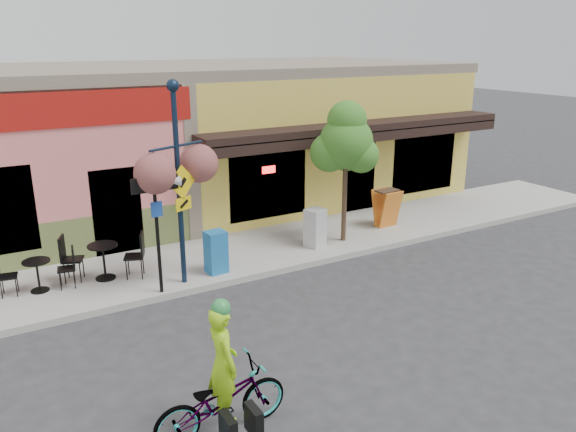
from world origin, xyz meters
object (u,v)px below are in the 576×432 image
at_px(building, 176,136).
at_px(bicycle, 221,401).
at_px(street_tree, 345,172).
at_px(newspaper_box_grey, 315,228).
at_px(newspaper_box_blue, 216,252).
at_px(lamp_post, 179,186).
at_px(cyclist_rider, 224,379).
at_px(one_way_sign, 158,236).

xyz_separation_m(building, bicycle, (-3.44, -11.42, -1.74)).
bearing_deg(street_tree, newspaper_box_grey, 179.56).
bearing_deg(newspaper_box_blue, building, 72.14).
bearing_deg(lamp_post, newspaper_box_blue, -12.56).
bearing_deg(newspaper_box_blue, bicycle, -117.78).
distance_m(newspaper_box_blue, street_tree, 4.02).
bearing_deg(cyclist_rider, lamp_post, -13.36).
bearing_deg(building, lamp_post, -108.75).
height_order(one_way_sign, newspaper_box_grey, one_way_sign).
xyz_separation_m(cyclist_rider, one_way_sign, (0.56, 4.57, 0.57)).
bearing_deg(cyclist_rider, newspaper_box_blue, -21.68).
distance_m(newspaper_box_blue, newspaper_box_grey, 2.90).
height_order(building, cyclist_rider, building).
bearing_deg(lamp_post, cyclist_rider, -126.29).
height_order(bicycle, lamp_post, lamp_post).
xyz_separation_m(building, newspaper_box_grey, (1.47, -6.13, -1.60)).
height_order(newspaper_box_blue, street_tree, street_tree).
distance_m(building, cyclist_rider, 11.99).
relative_size(building, bicycle, 9.37).
relative_size(building, street_tree, 4.90).
bearing_deg(bicycle, cyclist_rider, -89.91).
xyz_separation_m(lamp_post, one_way_sign, (-0.60, -0.25, -0.92)).
height_order(one_way_sign, newspaper_box_blue, one_way_sign).
bearing_deg(newspaper_box_grey, one_way_sign, 170.26).
bearing_deg(newspaper_box_grey, cyclist_rider, -151.81).
bearing_deg(building, street_tree, -68.99).
height_order(lamp_post, one_way_sign, lamp_post).
height_order(cyclist_rider, one_way_sign, one_way_sign).
relative_size(building, cyclist_rider, 10.87).
bearing_deg(bicycle, newspaper_box_grey, -42.81).
xyz_separation_m(bicycle, cyclist_rider, (0.05, 0.00, 0.33)).
bearing_deg(newspaper_box_blue, street_tree, -0.76).
bearing_deg(building, bicycle, -106.78).
relative_size(cyclist_rider, newspaper_box_grey, 1.69).
bearing_deg(one_way_sign, building, 65.16).
bearing_deg(cyclist_rider, one_way_sign, -6.85).
height_order(building, lamp_post, lamp_post).
bearing_deg(newspaper_box_blue, newspaper_box_grey, 0.84).
height_order(building, one_way_sign, building).
distance_m(newspaper_box_grey, street_tree, 1.63).
height_order(bicycle, newspaper_box_grey, newspaper_box_grey).
bearing_deg(newspaper_box_grey, newspaper_box_blue, 167.15).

